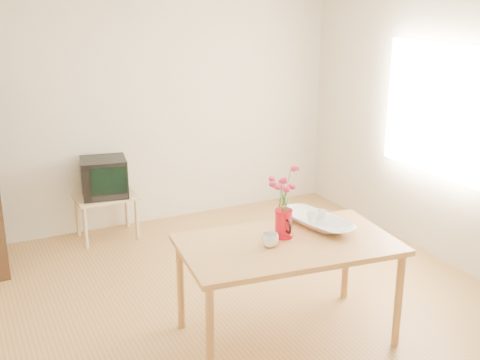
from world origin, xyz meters
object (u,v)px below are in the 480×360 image
table (288,252)px  mug (270,240)px  pitcher (283,224)px  television (104,176)px  bowl (317,200)px

table → mug: 0.19m
table → pitcher: bearing=87.9°
mug → television: (-0.57, 2.43, -0.14)m
bowl → mug: bearing=-160.0°
table → television: (-0.72, 2.42, -0.02)m
television → table: bearing=-64.1°
table → bowl: bearing=32.4°
bowl → television: bowl is taller
bowl → table: bearing=-153.7°
mug → television: size_ratio=0.24×
bowl → television: bearing=115.3°
mug → bowl: 0.55m
table → bowl: bowl is taller
pitcher → mug: 0.20m
mug → bowl: (0.49, 0.18, 0.16)m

